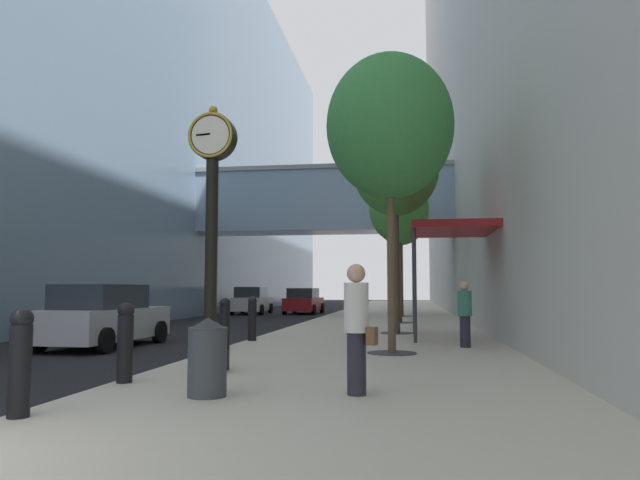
{
  "coord_description": "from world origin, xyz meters",
  "views": [
    {
      "loc": [
        4.56,
        -3.86,
        1.57
      ],
      "look_at": [
        1.05,
        19.66,
        3.53
      ],
      "focal_mm": 33.54,
      "sensor_mm": 36.0,
      "label": 1
    }
  ],
  "objects_px": {
    "street_tree_mid_far": "(399,209)",
    "pedestrian_by_clock": "(465,312)",
    "pedestrian_walking": "(357,325)",
    "car_silver_near": "(103,317)",
    "trash_bin": "(207,356)",
    "bollard_nearest": "(20,360)",
    "bollard_fifth": "(252,318)",
    "car_white_far": "(252,301)",
    "bollard_second": "(125,341)",
    "car_red_mid": "(304,301)",
    "bollard_fourth": "(225,323)",
    "street_tree_near": "(390,127)",
    "street_clock": "(211,223)",
    "street_tree_far": "(401,216)",
    "street_tree_mid_near": "(396,167)"
  },
  "relations": [
    {
      "from": "street_tree_mid_far",
      "to": "pedestrian_by_clock",
      "type": "distance_m",
      "value": 11.46
    },
    {
      "from": "pedestrian_walking",
      "to": "bollard_second",
      "type": "bearing_deg",
      "value": 171.51
    },
    {
      "from": "bollard_fourth",
      "to": "car_white_far",
      "type": "bearing_deg",
      "value": 103.47
    },
    {
      "from": "car_silver_near",
      "to": "street_tree_mid_far",
      "type": "bearing_deg",
      "value": 53.43
    },
    {
      "from": "bollard_fifth",
      "to": "car_red_mid",
      "type": "distance_m",
      "value": 21.58
    },
    {
      "from": "bollard_second",
      "to": "pedestrian_by_clock",
      "type": "distance_m",
      "value": 8.62
    },
    {
      "from": "street_tree_far",
      "to": "pedestrian_by_clock",
      "type": "height_order",
      "value": "street_tree_far"
    },
    {
      "from": "pedestrian_by_clock",
      "to": "street_tree_near",
      "type": "bearing_deg",
      "value": -136.63
    },
    {
      "from": "pedestrian_by_clock",
      "to": "bollard_fourth",
      "type": "bearing_deg",
      "value": -165.95
    },
    {
      "from": "street_tree_near",
      "to": "car_white_far",
      "type": "height_order",
      "value": "street_tree_near"
    },
    {
      "from": "bollard_second",
      "to": "pedestrian_walking",
      "type": "xyz_separation_m",
      "value": [
        3.63,
        -0.54,
        0.31
      ]
    },
    {
      "from": "street_tree_mid_far",
      "to": "car_red_mid",
      "type": "relative_size",
      "value": 1.44
    },
    {
      "from": "bollard_fifth",
      "to": "pedestrian_walking",
      "type": "relative_size",
      "value": 0.69
    },
    {
      "from": "street_tree_near",
      "to": "pedestrian_by_clock",
      "type": "xyz_separation_m",
      "value": [
        1.75,
        1.65,
        -4.3
      ]
    },
    {
      "from": "street_tree_mid_far",
      "to": "trash_bin",
      "type": "height_order",
      "value": "street_tree_mid_far"
    },
    {
      "from": "pedestrian_walking",
      "to": "car_silver_near",
      "type": "bearing_deg",
      "value": 136.84
    },
    {
      "from": "car_white_far",
      "to": "trash_bin",
      "type": "bearing_deg",
      "value": -76.12
    },
    {
      "from": "pedestrian_by_clock",
      "to": "car_red_mid",
      "type": "relative_size",
      "value": 0.37
    },
    {
      "from": "car_silver_near",
      "to": "trash_bin",
      "type": "bearing_deg",
      "value": -53.41
    },
    {
      "from": "car_white_far",
      "to": "car_red_mid",
      "type": "bearing_deg",
      "value": 17.1
    },
    {
      "from": "bollard_nearest",
      "to": "car_red_mid",
      "type": "xyz_separation_m",
      "value": [
        -2.34,
        31.53,
        0.01
      ]
    },
    {
      "from": "street_tree_mid_far",
      "to": "car_silver_near",
      "type": "distance_m",
      "value": 13.8
    },
    {
      "from": "trash_bin",
      "to": "car_white_far",
      "type": "height_order",
      "value": "car_white_far"
    },
    {
      "from": "car_red_mid",
      "to": "street_tree_near",
      "type": "bearing_deg",
      "value": -75.43
    },
    {
      "from": "bollard_second",
      "to": "bollard_fourth",
      "type": "distance_m",
      "value": 5.04
    },
    {
      "from": "street_tree_near",
      "to": "street_tree_far",
      "type": "height_order",
      "value": "street_tree_far"
    },
    {
      "from": "street_clock",
      "to": "pedestrian_by_clock",
      "type": "distance_m",
      "value": 7.21
    },
    {
      "from": "street_clock",
      "to": "car_red_mid",
      "type": "height_order",
      "value": "street_clock"
    },
    {
      "from": "bollard_second",
      "to": "bollard_fourth",
      "type": "height_order",
      "value": "same"
    },
    {
      "from": "pedestrian_by_clock",
      "to": "car_white_far",
      "type": "distance_m",
      "value": 24.31
    },
    {
      "from": "bollard_fourth",
      "to": "car_red_mid",
      "type": "height_order",
      "value": "car_red_mid"
    },
    {
      "from": "bollard_fifth",
      "to": "bollard_nearest",
      "type": "bearing_deg",
      "value": -90.0
    },
    {
      "from": "street_tree_near",
      "to": "street_tree_mid_near",
      "type": "height_order",
      "value": "street_tree_mid_near"
    },
    {
      "from": "bollard_fifth",
      "to": "street_tree_mid_far",
      "type": "bearing_deg",
      "value": 67.44
    },
    {
      "from": "bollard_fourth",
      "to": "pedestrian_by_clock",
      "type": "xyz_separation_m",
      "value": [
        5.7,
        1.43,
        0.22
      ]
    },
    {
      "from": "bollard_fourth",
      "to": "street_clock",
      "type": "bearing_deg",
      "value": -76.44
    },
    {
      "from": "bollard_nearest",
      "to": "pedestrian_by_clock",
      "type": "relative_size",
      "value": 0.75
    },
    {
      "from": "street_tree_near",
      "to": "street_tree_mid_far",
      "type": "bearing_deg",
      "value": 90.0
    },
    {
      "from": "bollard_fourth",
      "to": "car_silver_near",
      "type": "relative_size",
      "value": 0.27
    },
    {
      "from": "bollard_second",
      "to": "bollard_fifth",
      "type": "height_order",
      "value": "same"
    },
    {
      "from": "bollard_nearest",
      "to": "street_tree_near",
      "type": "bearing_deg",
      "value": 61.69
    },
    {
      "from": "street_tree_near",
      "to": "bollard_fourth",
      "type": "bearing_deg",
      "value": 176.7
    },
    {
      "from": "car_red_mid",
      "to": "car_silver_near",
      "type": "bearing_deg",
      "value": -93.93
    },
    {
      "from": "bollard_fifth",
      "to": "street_tree_near",
      "type": "distance_m",
      "value": 6.6
    },
    {
      "from": "bollard_nearest",
      "to": "street_tree_far",
      "type": "relative_size",
      "value": 0.18
    },
    {
      "from": "pedestrian_by_clock",
      "to": "car_silver_near",
      "type": "height_order",
      "value": "pedestrian_by_clock"
    },
    {
      "from": "bollard_fourth",
      "to": "street_tree_mid_near",
      "type": "xyz_separation_m",
      "value": [
        3.95,
        5.9,
        4.84
      ]
    },
    {
      "from": "street_tree_mid_far",
      "to": "pedestrian_by_clock",
      "type": "bearing_deg",
      "value": -80.61
    },
    {
      "from": "street_clock",
      "to": "car_silver_near",
      "type": "relative_size",
      "value": 1.06
    },
    {
      "from": "bollard_nearest",
      "to": "pedestrian_by_clock",
      "type": "height_order",
      "value": "pedestrian_by_clock"
    }
  ]
}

